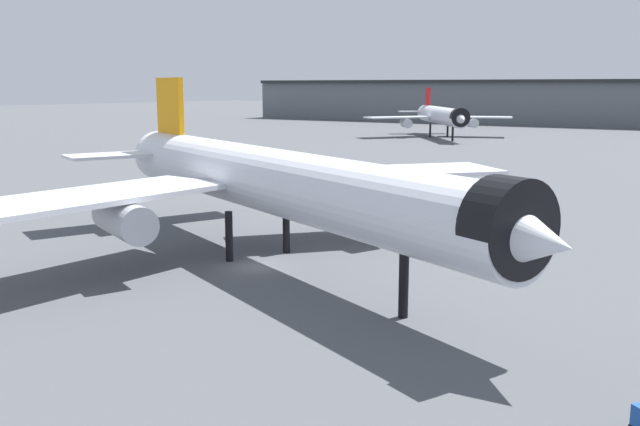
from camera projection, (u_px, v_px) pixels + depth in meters
ground at (255, 267)px, 55.90m from camera, size 900.00×900.00×0.00m
airliner_near_gate at (270, 182)px, 56.24m from camera, size 55.79×49.79×15.10m
airliner_far_taxiway at (441, 116)px, 192.22m from camera, size 36.43×38.94×13.60m
terminal_building at (552, 101)px, 256.76m from camera, size 242.35×54.61×31.62m
service_truck_front at (346, 185)px, 89.93m from camera, size 3.45×5.84×3.00m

